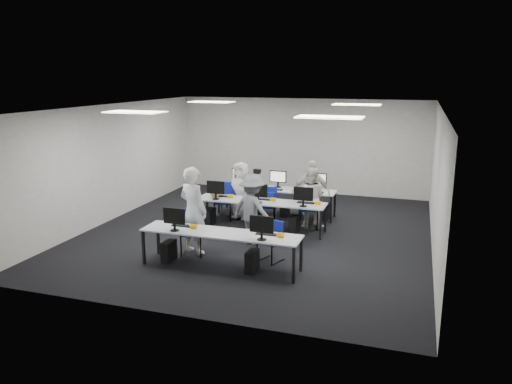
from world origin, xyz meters
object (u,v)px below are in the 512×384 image
(chair_4, at_px, (307,215))
(photographer, at_px, (252,210))
(chair_1, at_px, (271,249))
(chair_2, at_px, (224,208))
(chair_5, at_px, (228,205))
(desk_mid, at_px, (261,203))
(student_1, at_px, (310,198))
(chair_6, at_px, (267,212))
(student_2, at_px, (241,191))
(chair_0, at_px, (193,240))
(student_3, at_px, (311,193))
(chair_3, at_px, (268,212))
(chair_7, at_px, (310,213))
(student_0, at_px, (193,210))
(desk_front, at_px, (221,235))

(chair_4, height_order, photographer, photographer)
(chair_1, xyz_separation_m, chair_2, (-2.04, 2.54, 0.03))
(chair_2, bearing_deg, chair_5, 81.50)
(desk_mid, bearing_deg, student_1, 26.11)
(chair_2, relative_size, chair_6, 1.14)
(student_2, bearing_deg, student_1, 4.30)
(chair_4, bearing_deg, chair_1, -112.32)
(chair_0, relative_size, chair_6, 1.14)
(chair_6, relative_size, student_3, 0.50)
(chair_3, xyz_separation_m, chair_7, (1.04, 0.29, -0.00))
(chair_1, relative_size, student_3, 0.50)
(chair_1, distance_m, chair_3, 2.67)
(chair_2, height_order, student_0, student_0)
(desk_front, height_order, chair_7, chair_7)
(chair_0, height_order, chair_4, chair_4)
(photographer, bearing_deg, chair_6, -65.33)
(chair_6, bearing_deg, chair_4, -29.24)
(desk_front, distance_m, chair_6, 3.35)
(chair_3, bearing_deg, student_2, 155.96)
(photographer, bearing_deg, chair_3, -66.84)
(student_2, bearing_deg, chair_1, -47.85)
(desk_mid, distance_m, chair_5, 1.58)
(chair_5, height_order, student_3, student_3)
(student_1, xyz_separation_m, student_3, (-0.06, 0.29, 0.06))
(desk_mid, height_order, chair_7, chair_7)
(chair_2, relative_size, photographer, 0.59)
(student_3, relative_size, photographer, 1.04)
(chair_5, relative_size, student_1, 0.64)
(chair_6, bearing_deg, photographer, -103.78)
(chair_4, xyz_separation_m, chair_7, (-0.01, 0.33, -0.02))
(chair_5, relative_size, student_0, 0.52)
(student_0, bearing_deg, student_2, -73.79)
(chair_6, relative_size, student_0, 0.44)
(desk_front, relative_size, chair_2, 3.43)
(chair_3, xyz_separation_m, photographer, (0.12, -1.62, 0.50))
(chair_1, height_order, chair_7, chair_7)
(chair_4, height_order, chair_6, chair_4)
(chair_1, height_order, chair_4, chair_4)
(chair_4, xyz_separation_m, student_2, (-1.85, 0.26, 0.44))
(chair_2, bearing_deg, chair_3, -12.79)
(chair_6, distance_m, chair_7, 1.10)
(chair_3, bearing_deg, chair_2, 170.45)
(chair_4, bearing_deg, chair_6, 153.13)
(chair_2, xyz_separation_m, student_0, (0.34, -2.57, 0.64))
(chair_3, height_order, student_3, student_3)
(chair_1, xyz_separation_m, chair_5, (-2.06, 2.87, 0.05))
(chair_7, distance_m, student_3, 0.54)
(chair_2, xyz_separation_m, chair_7, (2.25, 0.29, -0.01))
(chair_0, relative_size, student_2, 0.62)
(chair_1, height_order, photographer, photographer)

